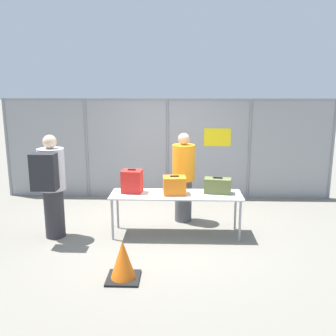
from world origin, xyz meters
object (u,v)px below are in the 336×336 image
at_px(traveler_hooded, 51,183).
at_px(inspection_table, 176,197).
at_px(suitcase_orange, 174,185).
at_px(suitcase_olive, 218,186).
at_px(suitcase_red, 132,181).
at_px(traffic_cone, 123,262).
at_px(utility_trailer, 229,165).
at_px(security_worker_near, 183,176).

bearing_deg(traveler_hooded, inspection_table, -17.19).
relative_size(suitcase_orange, suitcase_olive, 0.83).
relative_size(suitcase_red, traveler_hooded, 0.23).
bearing_deg(inspection_table, suitcase_red, 173.95).
bearing_deg(traffic_cone, suitcase_orange, 67.47).
xyz_separation_m(suitcase_olive, traffic_cone, (-1.39, -1.65, -0.61)).
bearing_deg(utility_trailer, inspection_table, -109.74).
height_order(suitcase_orange, security_worker_near, security_worker_near).
xyz_separation_m(inspection_table, suitcase_olive, (0.71, 0.08, 0.18)).
distance_m(suitcase_olive, utility_trailer, 3.88).
height_order(suitcase_olive, security_worker_near, security_worker_near).
bearing_deg(utility_trailer, suitcase_orange, -110.15).
height_order(security_worker_near, utility_trailer, security_worker_near).
height_order(inspection_table, suitcase_olive, suitcase_olive).
bearing_deg(suitcase_red, utility_trailer, 60.45).
bearing_deg(suitcase_orange, traveler_hooded, -173.66).
distance_m(traveler_hooded, traffic_cone, 2.06).
distance_m(suitcase_orange, suitcase_olive, 0.74).
bearing_deg(suitcase_olive, traffic_cone, -130.06).
height_order(security_worker_near, traffic_cone, security_worker_near).
xyz_separation_m(suitcase_orange, traveler_hooded, (-2.03, -0.23, 0.08)).
distance_m(suitcase_orange, traveler_hooded, 2.05).
xyz_separation_m(suitcase_orange, security_worker_near, (0.16, 0.69, -0.01)).
bearing_deg(security_worker_near, suitcase_olive, 136.92).
bearing_deg(traffic_cone, suitcase_olive, 49.94).
xyz_separation_m(suitcase_orange, suitcase_olive, (0.74, 0.08, -0.02)).
bearing_deg(utility_trailer, traffic_cone, -110.85).
xyz_separation_m(security_worker_near, traffic_cone, (-0.81, -2.27, -0.62)).
height_order(suitcase_orange, utility_trailer, suitcase_orange).
xyz_separation_m(traveler_hooded, utility_trailer, (3.45, 4.10, -0.54)).
relative_size(security_worker_near, traffic_cone, 3.07).
relative_size(traveler_hooded, utility_trailer, 0.45).
relative_size(suitcase_olive, traffic_cone, 0.88).
distance_m(suitcase_olive, security_worker_near, 0.84).
distance_m(suitcase_red, security_worker_near, 1.08).
distance_m(inspection_table, traffic_cone, 1.77).
bearing_deg(inspection_table, traveler_hooded, -173.88).
relative_size(suitcase_red, suitcase_olive, 0.85).
bearing_deg(suitcase_red, traffic_cone, -87.33).
bearing_deg(suitcase_red, inspection_table, -6.05).
xyz_separation_m(inspection_table, utility_trailer, (1.39, 3.88, -0.25)).
relative_size(suitcase_red, utility_trailer, 0.11).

